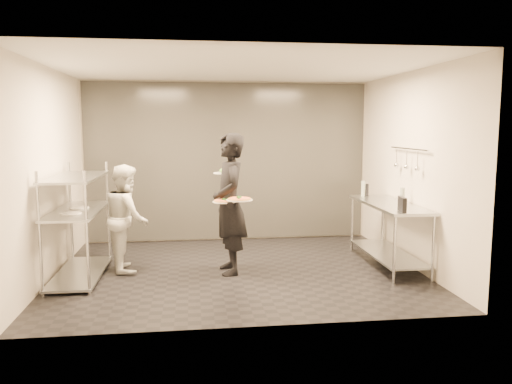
{
  "coord_description": "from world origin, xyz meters",
  "views": [
    {
      "loc": [
        -0.62,
        -6.79,
        2.0
      ],
      "look_at": [
        0.26,
        0.1,
        1.1
      ],
      "focal_mm": 35.0,
      "sensor_mm": 36.0,
      "label": 1
    }
  ],
  "objects": [
    {
      "name": "bottle_dark",
      "position": [
        2.13,
        0.8,
        1.01
      ],
      "size": [
        0.05,
        0.05,
        0.19
      ],
      "primitive_type": "cylinder",
      "color": "black",
      "rests_on": "prep_counter"
    },
    {
      "name": "bottle_clear",
      "position": [
        2.36,
        -0.04,
        1.03
      ],
      "size": [
        0.07,
        0.07,
        0.23
      ],
      "primitive_type": "cylinder",
      "color": "gray",
      "rests_on": "prep_counter"
    },
    {
      "name": "pos_monitor",
      "position": [
        2.06,
        -0.72,
        1.02
      ],
      "size": [
        0.09,
        0.27,
        0.19
      ],
      "primitive_type": "cube",
      "rotation": [
        0.0,
        0.0,
        -0.16
      ],
      "color": "black",
      "rests_on": "prep_counter"
    },
    {
      "name": "pizza_plate_near",
      "position": [
        -0.21,
        -0.25,
        1.03
      ],
      "size": [
        0.31,
        0.31,
        0.05
      ],
      "color": "white",
      "rests_on": "waiter"
    },
    {
      "name": "waiter",
      "position": [
        -0.13,
        -0.06,
        0.96
      ],
      "size": [
        0.54,
        0.75,
        1.93
      ],
      "primitive_type": "imported",
      "rotation": [
        0.0,
        0.0,
        -1.45
      ],
      "color": "black",
      "rests_on": "ground"
    },
    {
      "name": "room_shell",
      "position": [
        0.0,
        1.18,
        1.4
      ],
      "size": [
        5.0,
        4.0,
        2.8
      ],
      "color": "black",
      "rests_on": "ground"
    },
    {
      "name": "bottle_green",
      "position": [
        2.07,
        0.8,
        1.04
      ],
      "size": [
        0.07,
        0.07,
        0.24
      ],
      "primitive_type": "cylinder",
      "color": "gray",
      "rests_on": "prep_counter"
    },
    {
      "name": "salad_plate",
      "position": [
        -0.17,
        0.22,
        1.38
      ],
      "size": [
        0.31,
        0.31,
        0.07
      ],
      "color": "white",
      "rests_on": "waiter"
    },
    {
      "name": "pass_rack",
      "position": [
        -2.15,
        -0.0,
        0.77
      ],
      "size": [
        0.6,
        1.6,
        1.5
      ],
      "color": "#B1B4B8",
      "rests_on": "ground"
    },
    {
      "name": "pizza_plate_far",
      "position": [
        -0.01,
        -0.32,
        1.06
      ],
      "size": [
        0.35,
        0.35,
        0.05
      ],
      "color": "white",
      "rests_on": "waiter"
    },
    {
      "name": "utensil_rail",
      "position": [
        2.43,
        -0.0,
        1.55
      ],
      "size": [
        0.07,
        1.2,
        0.31
      ],
      "color": "#B1B4B8",
      "rests_on": "room_shell"
    },
    {
      "name": "chef",
      "position": [
        -1.55,
        0.27,
        0.75
      ],
      "size": [
        0.71,
        0.83,
        1.49
      ],
      "primitive_type": "imported",
      "rotation": [
        0.0,
        0.0,
        1.79
      ],
      "color": "silver",
      "rests_on": "ground"
    },
    {
      "name": "prep_counter",
      "position": [
        2.18,
        0.0,
        0.63
      ],
      "size": [
        0.6,
        1.8,
        0.92
      ],
      "color": "#B1B4B8",
      "rests_on": "ground"
    }
  ]
}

